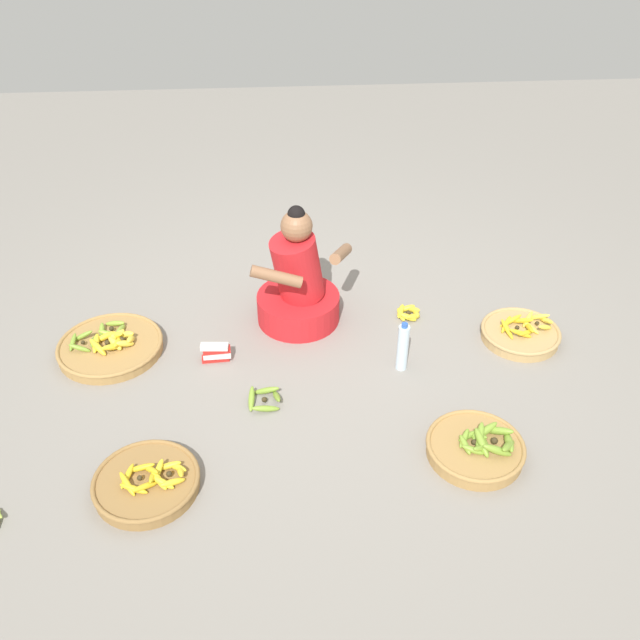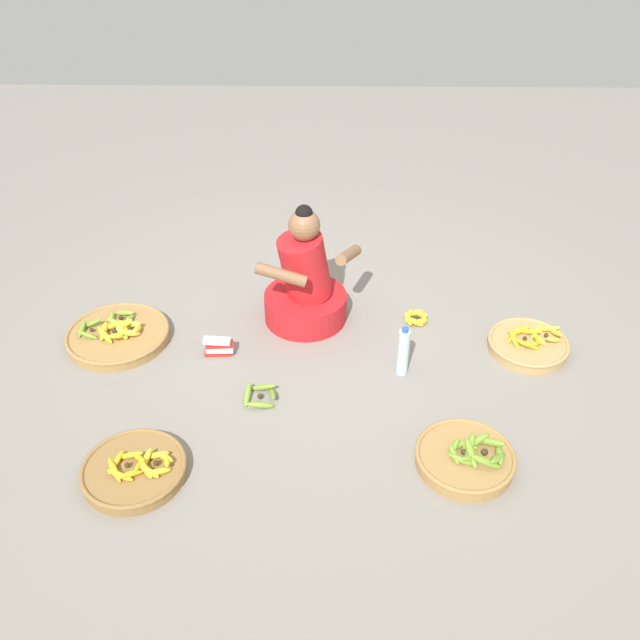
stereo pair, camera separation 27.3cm
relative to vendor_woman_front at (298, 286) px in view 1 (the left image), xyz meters
The scene contains 10 objects.
ground_plane 0.40m from the vendor_woman_front, 71.62° to the right, with size 10.00×10.00×0.00m, color gray.
vendor_woman_front is the anchor object (origin of this frame).
banana_basket_back_left 1.49m from the vendor_woman_front, 55.76° to the right, with size 0.50×0.50×0.16m.
banana_basket_mid_left 1.55m from the vendor_woman_front, 120.77° to the right, with size 0.51×0.51×0.14m.
banana_basket_front_right 1.39m from the vendor_woman_front, 12.71° to the right, with size 0.48×0.48×0.14m.
banana_basket_back_right 1.19m from the vendor_woman_front, 167.65° to the right, with size 0.62×0.62×0.14m.
loose_bananas_near_vendor 0.74m from the vendor_woman_front, ahead, with size 0.18×0.18×0.08m.
loose_bananas_back_center 0.83m from the vendor_woman_front, 106.23° to the right, with size 0.19×0.19×0.09m.
water_bottle 0.78m from the vendor_woman_front, 42.52° to the right, with size 0.07×0.07×0.32m.
packet_carton_stack 0.66m from the vendor_woman_front, 143.11° to the right, with size 0.17×0.07×0.12m.
Camera 1 is at (-0.22, -3.25, 2.59)m, focal length 38.59 mm.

